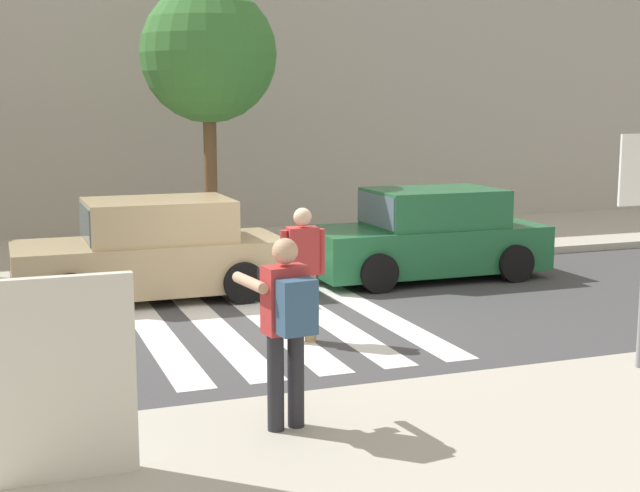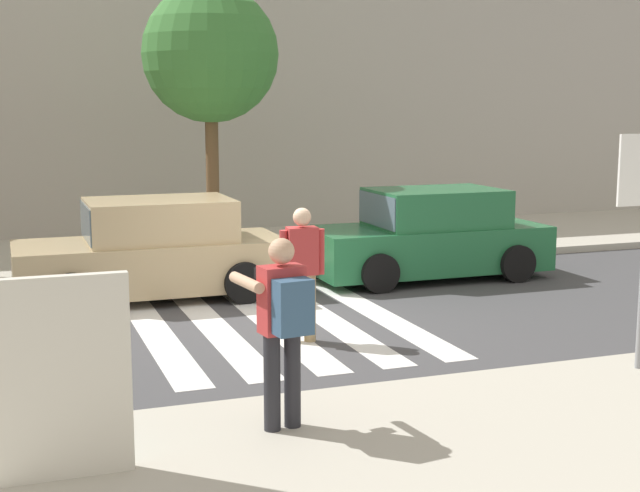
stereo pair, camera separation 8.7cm
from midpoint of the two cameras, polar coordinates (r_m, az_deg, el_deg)
name	(u,v)px [view 1 (the left image)]	position (r m, az deg, el deg)	size (l,w,h in m)	color
ground_plane	(274,325)	(12.29, -3.16, -5.09)	(120.00, 120.00, 0.00)	#424244
sidewalk_far	(184,252)	(17.98, -8.82, -0.38)	(60.00, 4.80, 0.14)	#B2AD9E
building_facade_far	(143,89)	(22.07, -11.36, 9.83)	(56.00, 4.00, 6.68)	#ADA89E
crosswalk_stripe_0	(155,332)	(12.12, -10.72, -5.42)	(0.44, 5.20, 0.01)	silver
crosswalk_stripe_1	(214,327)	(12.27, -7.03, -5.14)	(0.44, 5.20, 0.01)	silver
crosswalk_stripe_2	(270,322)	(12.47, -3.44, -4.85)	(0.44, 5.20, 0.01)	silver
crosswalk_stripe_3	(323,317)	(12.72, 0.02, -4.56)	(0.44, 5.20, 0.01)	silver
crosswalk_stripe_4	(375,312)	(13.01, 3.34, -4.26)	(0.44, 5.20, 0.01)	silver
photographer_with_backpack	(287,317)	(7.83, -2.47, -4.57)	(0.65, 0.89, 1.72)	#232328
pedestrian_crossing	(303,267)	(11.23, -1.34, -1.35)	(0.58, 0.27, 1.72)	tan
parked_car_tan	(152,252)	(14.06, -10.86, -0.40)	(4.10, 1.92, 1.55)	tan
parked_car_green	(428,236)	(15.55, 6.77, 0.62)	(4.10, 1.92, 1.55)	#236B3D
street_tree_center	(208,55)	(16.50, -7.31, 12.01)	(2.47, 2.47, 4.98)	brown
advertising_board	(63,379)	(7.16, -16.47, -8.16)	(1.10, 0.11, 1.60)	beige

